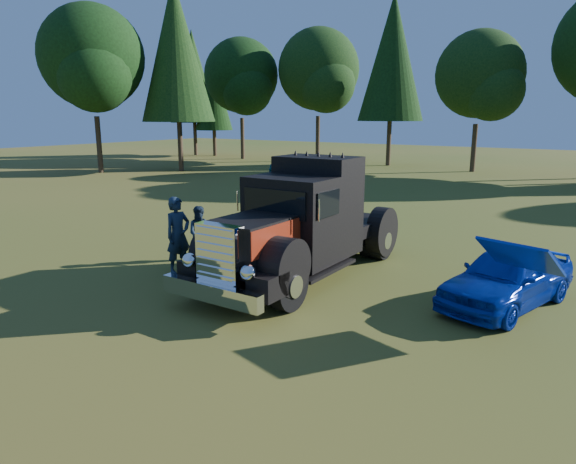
{
  "coord_description": "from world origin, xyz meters",
  "views": [
    {
      "loc": [
        5.65,
        -9.21,
        4.04
      ],
      "look_at": [
        -0.86,
        0.54,
        1.36
      ],
      "focal_mm": 32.0,
      "sensor_mm": 36.0,
      "label": 1
    }
  ],
  "objects_px": {
    "hotrod_coupe": "(508,276)",
    "spectator_far": "(201,234)",
    "spectator_near": "(178,235)",
    "distant_teal_car": "(294,164)",
    "diamond_t_truck": "(300,228)"
  },
  "relations": [
    {
      "from": "spectator_near",
      "to": "distant_teal_car",
      "type": "distance_m",
      "value": 23.81
    },
    {
      "from": "diamond_t_truck",
      "to": "hotrod_coupe",
      "type": "relative_size",
      "value": 1.66
    },
    {
      "from": "hotrod_coupe",
      "to": "spectator_near",
      "type": "distance_m",
      "value": 7.94
    },
    {
      "from": "hotrod_coupe",
      "to": "spectator_near",
      "type": "relative_size",
      "value": 2.15
    },
    {
      "from": "hotrod_coupe",
      "to": "spectator_far",
      "type": "bearing_deg",
      "value": -172.65
    },
    {
      "from": "diamond_t_truck",
      "to": "distant_teal_car",
      "type": "relative_size",
      "value": 1.9
    },
    {
      "from": "distant_teal_car",
      "to": "spectator_far",
      "type": "bearing_deg",
      "value": -56.13
    },
    {
      "from": "diamond_t_truck",
      "to": "distant_teal_car",
      "type": "xyz_separation_m",
      "value": [
        -13.2,
        19.98,
        -0.66
      ]
    },
    {
      "from": "hotrod_coupe",
      "to": "spectator_far",
      "type": "distance_m",
      "value": 8.0
    },
    {
      "from": "distant_teal_car",
      "to": "hotrod_coupe",
      "type": "bearing_deg",
      "value": -39.45
    },
    {
      "from": "diamond_t_truck",
      "to": "hotrod_coupe",
      "type": "xyz_separation_m",
      "value": [
        4.82,
        0.76,
        -0.62
      ]
    },
    {
      "from": "spectator_near",
      "to": "spectator_far",
      "type": "distance_m",
      "value": 1.24
    },
    {
      "from": "spectator_near",
      "to": "distant_teal_car",
      "type": "height_order",
      "value": "spectator_near"
    },
    {
      "from": "diamond_t_truck",
      "to": "spectator_near",
      "type": "relative_size",
      "value": 3.57
    },
    {
      "from": "hotrod_coupe",
      "to": "distant_teal_car",
      "type": "xyz_separation_m",
      "value": [
        -18.01,
        19.22,
        -0.04
      ]
    }
  ]
}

